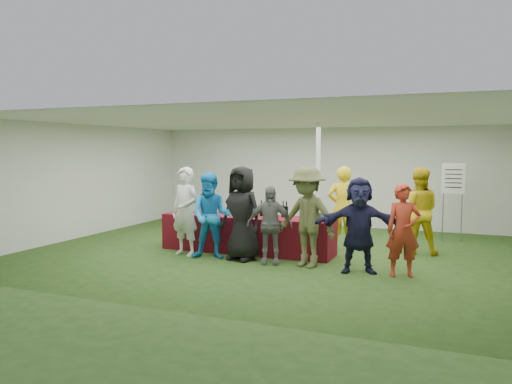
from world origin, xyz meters
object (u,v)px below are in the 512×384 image
at_px(staff_back, 418,211).
at_px(customer_6, 403,230).
at_px(customer_2, 242,213).
at_px(customer_4, 307,217).
at_px(customer_1, 211,216).
at_px(serving_table, 247,234).
at_px(staff_pourer, 343,208).
at_px(customer_3, 270,225).
at_px(customer_5, 359,225).
at_px(dump_bucket, 316,217).
at_px(wine_list_sign, 453,184).
at_px(customer_0, 185,211).

distance_m(staff_back, customer_6, 1.99).
relative_size(customer_2, customer_4, 0.99).
bearing_deg(customer_1, serving_table, 50.56).
relative_size(staff_pourer, staff_back, 1.00).
height_order(staff_back, customer_3, staff_back).
bearing_deg(customer_1, customer_4, -12.77).
height_order(staff_pourer, customer_1, staff_pourer).
bearing_deg(serving_table, staff_pourer, 29.94).
bearing_deg(customer_4, customer_5, 14.66).
relative_size(dump_bucket, customer_2, 0.15).
relative_size(customer_4, customer_5, 1.10).
xyz_separation_m(serving_table, customer_5, (2.46, -0.83, 0.45)).
distance_m(customer_2, customer_6, 2.99).
bearing_deg(customer_3, staff_pourer, 47.01).
height_order(dump_bucket, wine_list_sign, wine_list_sign).
height_order(serving_table, staff_pourer, staff_pourer).
distance_m(customer_0, customer_6, 4.20).
relative_size(dump_bucket, staff_pourer, 0.15).
bearing_deg(dump_bucket, customer_6, -20.02).
relative_size(wine_list_sign, customer_5, 1.09).
bearing_deg(serving_table, customer_6, -14.48).
height_order(serving_table, customer_2, customer_2).
height_order(staff_pourer, customer_0, customer_0).
height_order(customer_0, customer_1, customer_0).
bearing_deg(customer_5, staff_back, 50.80).
bearing_deg(staff_pourer, customer_1, 23.30).
distance_m(customer_4, customer_5, 0.95).
relative_size(staff_pourer, customer_4, 0.97).
height_order(wine_list_sign, customer_2, wine_list_sign).
relative_size(serving_table, customer_6, 2.32).
bearing_deg(customer_2, staff_pourer, 60.73).
distance_m(dump_bucket, customer_1, 2.02).
xyz_separation_m(serving_table, customer_0, (-1.01, -0.76, 0.51)).
distance_m(customer_1, customer_3, 1.20).
bearing_deg(wine_list_sign, dump_bucket, -126.95).
relative_size(serving_table, customer_4, 1.99).
bearing_deg(customer_0, customer_6, 10.32).
xyz_separation_m(wine_list_sign, customer_0, (-4.89, -3.66, -0.43)).
distance_m(customer_1, customer_6, 3.58).
distance_m(customer_0, customer_4, 2.52).
relative_size(staff_pourer, customer_6, 1.14).
bearing_deg(serving_table, wine_list_sign, 36.80).
xyz_separation_m(serving_table, customer_1, (-0.39, -0.84, 0.46)).
height_order(customer_2, customer_3, customer_2).
height_order(customer_1, customer_4, customer_4).
height_order(wine_list_sign, customer_5, wine_list_sign).
bearing_deg(wine_list_sign, staff_pourer, -138.32).
xyz_separation_m(staff_pourer, customer_1, (-2.15, -1.85, -0.05)).
distance_m(serving_table, customer_6, 3.32).
height_order(serving_table, customer_0, customer_0).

